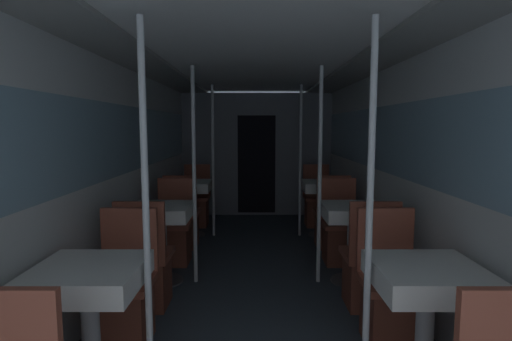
# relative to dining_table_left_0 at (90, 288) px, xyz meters

# --- Properties ---
(wall_left) EXTENTS (0.05, 8.24, 2.07)m
(wall_left) POSITION_rel_dining_table_left_0_xyz_m (-0.36, 1.77, 0.46)
(wall_left) COLOR silver
(wall_left) RESTS_ON ground_plane
(wall_right) EXTENTS (0.05, 8.24, 2.07)m
(wall_right) POSITION_rel_dining_table_left_0_xyz_m (2.21, 1.77, 0.46)
(wall_right) COLOR silver
(wall_right) RESTS_ON ground_plane
(ceiling_panel) EXTENTS (2.58, 8.24, 0.07)m
(ceiling_panel) POSITION_rel_dining_table_left_0_xyz_m (0.92, 1.77, 1.49)
(ceiling_panel) COLOR white
(ceiling_panel) RESTS_ON wall_left
(bulkhead_far) EXTENTS (2.53, 0.09, 2.07)m
(bulkhead_far) POSITION_rel_dining_table_left_0_xyz_m (0.92, 4.70, 0.40)
(bulkhead_far) COLOR slate
(bulkhead_far) RESTS_ON ground_plane
(dining_table_left_0) EXTENTS (0.57, 0.57, 0.76)m
(dining_table_left_0) POSITION_rel_dining_table_left_0_xyz_m (0.00, 0.00, 0.00)
(dining_table_left_0) COLOR #4C4C51
(dining_table_left_0) RESTS_ON ground_plane
(chair_left_far_0) EXTENTS (0.40, 0.40, 0.93)m
(chair_left_far_0) POSITION_rel_dining_table_left_0_xyz_m (0.00, 0.56, -0.34)
(chair_left_far_0) COLOR brown
(chair_left_far_0) RESTS_ON ground_plane
(support_pole_left_0) EXTENTS (0.04, 0.04, 2.07)m
(support_pole_left_0) POSITION_rel_dining_table_left_0_xyz_m (0.33, 0.00, 0.41)
(support_pole_left_0) COLOR silver
(support_pole_left_0) RESTS_ON ground_plane
(dining_table_left_1) EXTENTS (0.57, 0.57, 0.76)m
(dining_table_left_1) POSITION_rel_dining_table_left_0_xyz_m (0.00, 1.68, 0.00)
(dining_table_left_1) COLOR #4C4C51
(dining_table_left_1) RESTS_ON ground_plane
(chair_left_near_1) EXTENTS (0.40, 0.40, 0.93)m
(chair_left_near_1) POSITION_rel_dining_table_left_0_xyz_m (0.00, 1.12, -0.34)
(chair_left_near_1) COLOR brown
(chair_left_near_1) RESTS_ON ground_plane
(chair_left_far_1) EXTENTS (0.40, 0.40, 0.93)m
(chair_left_far_1) POSITION_rel_dining_table_left_0_xyz_m (0.00, 2.23, -0.34)
(chair_left_far_1) COLOR brown
(chair_left_far_1) RESTS_ON ground_plane
(support_pole_left_1) EXTENTS (0.04, 0.04, 2.07)m
(support_pole_left_1) POSITION_rel_dining_table_left_0_xyz_m (0.33, 1.68, 0.41)
(support_pole_left_1) COLOR silver
(support_pole_left_1) RESTS_ON ground_plane
(dining_table_left_2) EXTENTS (0.57, 0.57, 0.76)m
(dining_table_left_2) POSITION_rel_dining_table_left_0_xyz_m (0.00, 3.35, 0.00)
(dining_table_left_2) COLOR #4C4C51
(dining_table_left_2) RESTS_ON ground_plane
(chair_left_near_2) EXTENTS (0.40, 0.40, 0.93)m
(chair_left_near_2) POSITION_rel_dining_table_left_0_xyz_m (0.00, 2.79, -0.34)
(chair_left_near_2) COLOR brown
(chair_left_near_2) RESTS_ON ground_plane
(chair_left_far_2) EXTENTS (0.40, 0.40, 0.93)m
(chair_left_far_2) POSITION_rel_dining_table_left_0_xyz_m (0.00, 3.91, -0.34)
(chair_left_far_2) COLOR brown
(chair_left_far_2) RESTS_ON ground_plane
(support_pole_left_2) EXTENTS (0.04, 0.04, 2.07)m
(support_pole_left_2) POSITION_rel_dining_table_left_0_xyz_m (0.33, 3.35, 0.41)
(support_pole_left_2) COLOR silver
(support_pole_left_2) RESTS_ON ground_plane
(dining_table_right_0) EXTENTS (0.57, 0.57, 0.76)m
(dining_table_right_0) POSITION_rel_dining_table_left_0_xyz_m (1.85, 0.00, 0.00)
(dining_table_right_0) COLOR #4C4C51
(dining_table_right_0) RESTS_ON ground_plane
(chair_right_far_0) EXTENTS (0.40, 0.40, 0.93)m
(chair_right_far_0) POSITION_rel_dining_table_left_0_xyz_m (1.85, 0.56, -0.34)
(chair_right_far_0) COLOR brown
(chair_right_far_0) RESTS_ON ground_plane
(support_pole_right_0) EXTENTS (0.04, 0.04, 2.07)m
(support_pole_right_0) POSITION_rel_dining_table_left_0_xyz_m (1.52, 0.00, 0.41)
(support_pole_right_0) COLOR silver
(support_pole_right_0) RESTS_ON ground_plane
(dining_table_right_1) EXTENTS (0.57, 0.57, 0.76)m
(dining_table_right_1) POSITION_rel_dining_table_left_0_xyz_m (1.85, 1.68, 0.00)
(dining_table_right_1) COLOR #4C4C51
(dining_table_right_1) RESTS_ON ground_plane
(chair_right_near_1) EXTENTS (0.40, 0.40, 0.93)m
(chair_right_near_1) POSITION_rel_dining_table_left_0_xyz_m (1.85, 1.12, -0.34)
(chair_right_near_1) COLOR brown
(chair_right_near_1) RESTS_ON ground_plane
(chair_right_far_1) EXTENTS (0.40, 0.40, 0.93)m
(chair_right_far_1) POSITION_rel_dining_table_left_0_xyz_m (1.85, 2.23, -0.34)
(chair_right_far_1) COLOR brown
(chair_right_far_1) RESTS_ON ground_plane
(support_pole_right_1) EXTENTS (0.04, 0.04, 2.07)m
(support_pole_right_1) POSITION_rel_dining_table_left_0_xyz_m (1.52, 1.68, 0.41)
(support_pole_right_1) COLOR silver
(support_pole_right_1) RESTS_ON ground_plane
(dining_table_right_2) EXTENTS (0.57, 0.57, 0.76)m
(dining_table_right_2) POSITION_rel_dining_table_left_0_xyz_m (1.85, 3.35, 0.00)
(dining_table_right_2) COLOR #4C4C51
(dining_table_right_2) RESTS_ON ground_plane
(chair_right_near_2) EXTENTS (0.40, 0.40, 0.93)m
(chair_right_near_2) POSITION_rel_dining_table_left_0_xyz_m (1.85, 2.79, -0.34)
(chair_right_near_2) COLOR brown
(chair_right_near_2) RESTS_ON ground_plane
(chair_right_far_2) EXTENTS (0.40, 0.40, 0.93)m
(chair_right_far_2) POSITION_rel_dining_table_left_0_xyz_m (1.85, 3.91, -0.34)
(chair_right_far_2) COLOR brown
(chair_right_far_2) RESTS_ON ground_plane
(support_pole_right_2) EXTENTS (0.04, 0.04, 2.07)m
(support_pole_right_2) POSITION_rel_dining_table_left_0_xyz_m (1.52, 3.35, 0.41)
(support_pole_right_2) COLOR silver
(support_pole_right_2) RESTS_ON ground_plane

